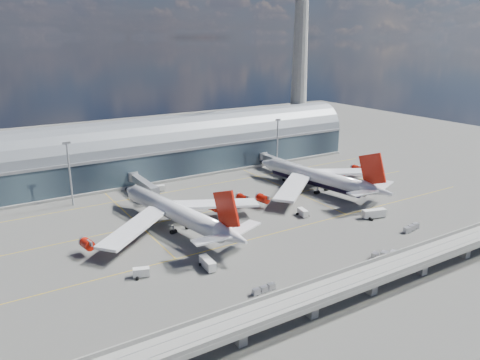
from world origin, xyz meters
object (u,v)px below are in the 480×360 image
cargo_train_0 (264,289)px  airliner_left (178,213)px  service_truck_4 (296,182)px  service_truck_1 (141,272)px  floodlight_mast_left (70,172)px  cargo_train_1 (389,255)px  floodlight_mast_right (277,143)px  service_truck_5 (158,188)px  airliner_right (318,178)px  control_tower (300,60)px  cargo_train_2 (411,228)px  service_truck_3 (303,213)px  service_truck_2 (374,213)px  service_truck_0 (208,263)px

cargo_train_0 → airliner_left: bearing=3.6°
service_truck_4 → service_truck_1: bearing=-159.0°
floodlight_mast_left → cargo_train_1: (70.09, -98.11, -12.62)m
floodlight_mast_right → service_truck_5: bearing=-178.6°
airliner_right → control_tower: bearing=47.7°
airliner_right → cargo_train_0: airliner_right is taller
cargo_train_2 → control_tower: bearing=-9.0°
airliner_right → cargo_train_1: (-24.44, -60.71, -4.78)m
service_truck_1 → cargo_train_0: service_truck_1 is taller
service_truck_3 → service_truck_2: bearing=-24.5°
service_truck_2 → service_truck_3: service_truck_2 is taller
floodlight_mast_right → airliner_right: 38.60m
service_truck_2 → service_truck_4: size_ratio=1.70×
cargo_train_2 → airliner_right: bearing=9.2°
airliner_left → control_tower: bearing=23.5°
service_truck_1 → service_truck_5: service_truck_5 is taller
service_truck_4 → cargo_train_0: service_truck_4 is taller
floodlight_mast_left → control_tower: bearing=11.7°
airliner_left → cargo_train_1: 69.95m
control_tower → airliner_right: size_ratio=1.47×
airliner_left → service_truck_1: 34.39m
control_tower → service_truck_2: 120.65m
airliner_right → service_truck_3: (-24.50, -19.95, -4.47)m
service_truck_4 → cargo_train_0: size_ratio=0.75×
airliner_right → service_truck_1: airliner_right is taller
service_truck_1 → floodlight_mast_right: bearing=-36.0°
service_truck_4 → cargo_train_1: 75.53m
airliner_right → service_truck_1: 97.88m
service_truck_3 → floodlight_mast_right: bearing=73.9°
service_truck_3 → service_truck_4: bearing=67.1°
cargo_train_2 → cargo_train_0: bearing=106.7°
airliner_right → cargo_train_0: 88.98m
service_truck_2 → service_truck_5: (-55.67, 71.13, -0.31)m
cargo_train_0 → cargo_train_1: cargo_train_1 is taller
cargo_train_1 → floodlight_mast_left: bearing=14.0°
airliner_left → service_truck_0: (-4.82, -30.54, -4.60)m
service_truck_1 → service_truck_0: bearing=-87.9°
service_truck_4 → service_truck_5: (-56.17, 24.17, -0.17)m
floodlight_mast_right → service_truck_2: size_ratio=2.79×
floodlight_mast_right → service_truck_4: 29.63m
service_truck_1 → service_truck_5: size_ratio=0.84×
service_truck_4 → service_truck_5: service_truck_4 is taller
service_truck_0 → service_truck_2: (70.78, 2.59, 0.14)m
control_tower → service_truck_3: control_tower is taller
service_truck_3 → cargo_train_2: (22.99, -30.59, -0.37)m
control_tower → service_truck_1: bearing=-143.5°
service_truck_0 → service_truck_3: bearing=23.7°
service_truck_4 → service_truck_5: 61.15m
airliner_right → cargo_train_0: (-67.91, -57.27, -4.96)m
service_truck_0 → service_truck_2: service_truck_2 is taller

